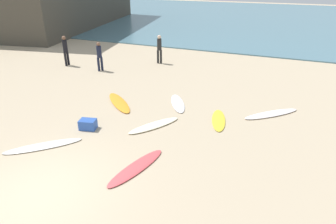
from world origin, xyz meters
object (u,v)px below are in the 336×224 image
surfboard_2 (136,167)px  surfboard_5 (178,103)px  surfboard_4 (119,102)px  beachgoer_far (159,48)px  beach_cooler (88,124)px  surfboard_6 (43,146)px  beachgoer_near (65,49)px  surfboard_1 (219,120)px  beachgoer_mid (99,55)px  surfboard_3 (271,114)px  surfboard_0 (154,125)px

surfboard_2 → surfboard_5: 4.99m
surfboard_4 → beachgoer_far: bearing=51.0°
surfboard_4 → beach_cooler: beach_cooler is taller
surfboard_6 → beachgoer_near: beachgoer_near is taller
surfboard_1 → beachgoer_mid: 8.95m
surfboard_6 → surfboard_3: bearing=-95.6°
beachgoer_far → beach_cooler: 9.24m
beachgoer_mid → beach_cooler: beachgoer_mid is taller
surfboard_5 → surfboard_6: bearing=-148.2°
surfboard_2 → beachgoer_far: (-3.98, 10.65, 0.97)m
surfboard_0 → surfboard_3: (4.02, 2.76, 0.00)m
surfboard_5 → beach_cooler: 4.13m
surfboard_3 → beach_cooler: size_ratio=4.31×
surfboard_2 → surfboard_0: bearing=117.5°
surfboard_3 → beachgoer_far: (-7.36, 5.25, 0.97)m
beachgoer_far → beachgoer_near: bearing=22.6°
surfboard_5 → beachgoer_near: (-8.54, 3.00, 1.01)m
surfboard_5 → surfboard_3: bearing=-22.2°
surfboard_0 → surfboard_3: size_ratio=0.86×
beachgoer_mid → surfboard_3: bearing=-68.2°
surfboard_6 → beachgoer_mid: beachgoer_mid is taller
surfboard_2 → beach_cooler: (-2.84, 1.52, 0.15)m
surfboard_1 → beachgoer_far: beachgoer_far is taller
surfboard_0 → beachgoer_far: beachgoer_far is taller
surfboard_3 → beachgoer_near: size_ratio=1.39×
beachgoer_mid → surfboard_2: bearing=-104.5°
beachgoer_mid → beach_cooler: size_ratio=2.85×
surfboard_5 → beachgoer_far: size_ratio=1.15×
surfboard_2 → surfboard_4: surfboard_4 is taller
surfboard_1 → beachgoer_far: bearing=115.4°
surfboard_0 → beach_cooler: bearing=58.5°
surfboard_3 → surfboard_5: size_ratio=1.25×
beachgoer_mid → beachgoer_far: bearing=-6.7°
surfboard_1 → surfboard_3: size_ratio=0.75×
surfboard_5 → beachgoer_near: size_ratio=1.12×
surfboard_0 → beachgoer_mid: beachgoer_mid is taller
beach_cooler → surfboard_6: bearing=-110.8°
surfboard_6 → beachgoer_mid: 8.57m
surfboard_0 → surfboard_2: (0.64, -2.63, -0.01)m
surfboard_6 → beachgoer_mid: bearing=-23.3°
surfboard_1 → beachgoer_near: (-10.61, 3.92, 1.01)m
surfboard_1 → beachgoer_near: bearing=145.4°
surfboard_5 → surfboard_2: bearing=-112.0°
beachgoer_mid → surfboard_4: bearing=-101.5°
surfboard_3 → surfboard_4: size_ratio=1.03×
surfboard_4 → surfboard_6: (-0.45, -4.15, -0.01)m
surfboard_1 → beachgoer_near: beachgoer_near is taller
surfboard_2 → beachgoer_far: bearing=124.3°
beachgoer_near → beachgoer_mid: 2.56m
surfboard_1 → beachgoer_mid: bearing=140.5°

